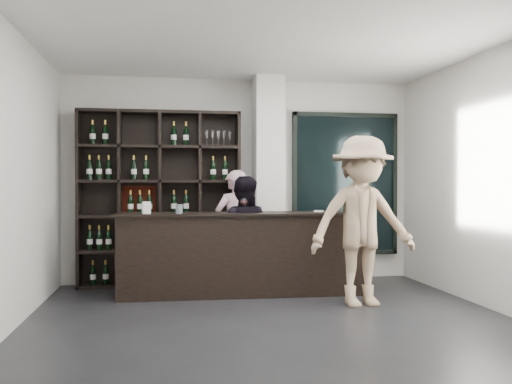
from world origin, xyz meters
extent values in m
cube|color=black|center=(0.00, 0.00, -0.01)|extent=(5.00, 5.50, 0.01)
cube|color=silver|center=(0.35, 2.47, 1.45)|extent=(0.40, 0.40, 2.90)
cube|color=black|center=(1.55, 2.69, 1.40)|extent=(1.60, 0.08, 2.10)
cube|color=black|center=(1.55, 2.69, 1.40)|extent=(1.48, 0.02, 1.98)
cube|color=black|center=(-0.12, 1.75, 0.50)|extent=(3.07, 0.58, 1.01)
cube|color=black|center=(-0.12, 1.75, 1.02)|extent=(3.15, 0.66, 0.03)
imported|color=#CEA4AE|center=(-0.15, 2.34, 0.79)|extent=(0.68, 0.58, 1.59)
imported|color=black|center=(-0.10, 1.85, 0.75)|extent=(0.86, 0.76, 1.50)
imported|color=tan|center=(1.15, 0.91, 0.97)|extent=(1.30, 0.80, 1.94)
cylinder|color=#9FB4C0|center=(-0.91, 1.62, 1.09)|extent=(0.10, 0.10, 0.11)
cube|color=white|center=(0.88, 1.77, 1.05)|extent=(0.15, 0.15, 0.02)
cube|color=white|center=(-1.30, 1.69, 1.11)|extent=(0.11, 0.08, 0.15)
camera|label=1|loc=(-1.05, -5.00, 1.39)|focal=38.00mm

